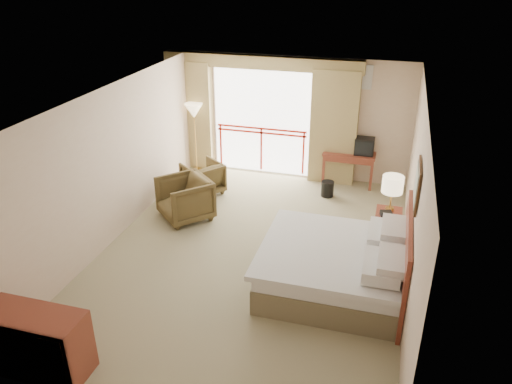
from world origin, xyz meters
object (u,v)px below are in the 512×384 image
(bed, at_px, (336,266))
(desk, at_px, (349,159))
(side_table, at_px, (185,185))
(dresser, at_px, (36,342))
(table_lamp, at_px, (393,185))
(nightstand, at_px, (387,228))
(wastebasket, at_px, (327,189))
(armchair_far, at_px, (204,192))
(armchair_near, at_px, (186,218))
(tv, at_px, (364,146))
(floor_lamp, at_px, (194,113))

(bed, relative_size, desk, 1.90)
(side_table, bearing_deg, dresser, -88.78)
(table_lamp, height_order, desk, table_lamp)
(desk, xyz_separation_m, dresser, (-2.99, -6.64, -0.15))
(nightstand, bearing_deg, bed, -114.30)
(wastebasket, bearing_deg, dresser, -114.45)
(desk, bearing_deg, table_lamp, -68.06)
(armchair_far, bearing_deg, bed, 87.46)
(table_lamp, bearing_deg, side_table, 172.77)
(dresser, bearing_deg, armchair_near, 90.54)
(armchair_far, distance_m, side_table, 0.67)
(tv, height_order, side_table, tv)
(table_lamp, relative_size, tv, 1.56)
(wastebasket, distance_m, armchair_far, 2.65)
(desk, xyz_separation_m, tv, (0.30, -0.05, 0.34))
(tv, distance_m, dresser, 7.37)
(nightstand, distance_m, wastebasket, 2.09)
(wastebasket, height_order, dresser, dresser)
(nightstand, xyz_separation_m, table_lamp, (0.00, 0.05, 0.81))
(bed, bearing_deg, armchair_far, 140.81)
(wastebasket, height_order, floor_lamp, floor_lamp)
(bed, bearing_deg, nightstand, 65.59)
(table_lamp, relative_size, desk, 0.56)
(table_lamp, distance_m, tv, 2.44)
(desk, xyz_separation_m, armchair_near, (-2.82, -2.53, -0.57))
(wastebasket, bearing_deg, armchair_near, -145.29)
(armchair_near, bearing_deg, wastebasket, 77.67)
(nightstand, distance_m, armchair_near, 3.78)
(desk, distance_m, armchair_far, 3.27)
(table_lamp, bearing_deg, bed, -113.71)
(table_lamp, height_order, dresser, table_lamp)
(tv, xyz_separation_m, armchair_near, (-3.12, -2.47, -0.91))
(table_lamp, height_order, floor_lamp, floor_lamp)
(wastebasket, bearing_deg, bed, -79.26)
(tv, relative_size, dresser, 0.32)
(tv, relative_size, wastebasket, 1.22)
(desk, xyz_separation_m, side_table, (-3.09, -1.89, -0.19))
(table_lamp, xyz_separation_m, floor_lamp, (-4.45, 2.12, 0.27))
(bed, distance_m, floor_lamp, 5.37)
(armchair_near, distance_m, dresser, 4.13)
(armchair_far, bearing_deg, desk, 151.82)
(bed, height_order, table_lamp, table_lamp)
(bed, height_order, armchair_near, bed)
(table_lamp, xyz_separation_m, armchair_near, (-3.77, -0.12, -1.12))
(wastebasket, relative_size, floor_lamp, 0.20)
(side_table, bearing_deg, armchair_near, -67.37)
(side_table, bearing_deg, armchair_far, 71.55)
(wastebasket, distance_m, armchair_near, 3.03)
(desk, relative_size, wastebasket, 3.40)
(table_lamp, xyz_separation_m, side_table, (-4.03, 0.51, -0.74))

